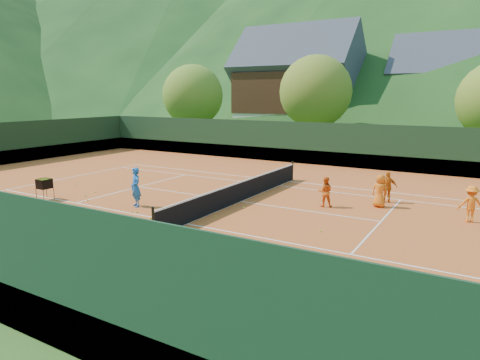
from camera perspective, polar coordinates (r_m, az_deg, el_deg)
The scene contains 39 objects.
ground at distance 20.00m, azimuth 0.08°, elevation -2.92°, with size 400.00×400.00×0.00m, color #295019.
clay_court at distance 20.00m, azimuth 0.08°, elevation -2.90°, with size 40.00×24.00×0.02m, color #B74D1D.
coach at distance 19.45m, azimuth -13.74°, elevation -0.94°, with size 0.64×0.42×1.76m, color blue.
student_a at distance 19.31m, azimuth 11.28°, elevation -1.54°, with size 0.66×0.51×1.35m, color orange.
student_b at distance 20.80m, azimuth 19.09°, elevation -0.90°, with size 0.84×0.35×1.44m, color orange.
student_c at distance 19.83m, azimuth 18.15°, elevation -1.37°, with size 0.72×0.47×1.47m, color orange.
student_d at distance 18.91m, azimuth 28.41°, elevation -2.82°, with size 0.94×0.54×1.45m, color orange.
tennis_ball_0 at distance 21.31m, azimuth -19.64°, elevation -2.55°, with size 0.07×0.07×0.07m, color #AAD423.
tennis_ball_1 at distance 19.42m, azimuth -18.46°, elevation -3.78°, with size 0.07×0.07×0.07m, color #AAD423.
tennis_ball_2 at distance 14.96m, azimuth -14.67°, elevation -8.03°, with size 0.07×0.07×0.07m, color #AAD423.
tennis_ball_4 at distance 19.22m, azimuth -5.34°, elevation -3.40°, with size 0.07×0.07×0.07m, color #AAD423.
tennis_ball_5 at distance 15.89m, azimuth 10.70°, elevation -6.70°, with size 0.07×0.07×0.07m, color #AAD423.
tennis_ball_6 at distance 17.54m, azimuth -11.82°, elevation -5.03°, with size 0.07×0.07×0.07m, color #AAD423.
tennis_ball_7 at distance 13.63m, azimuth 0.30°, elevation -9.57°, with size 0.07×0.07×0.07m, color #AAD423.
tennis_ball_9 at distance 11.21m, azimuth -9.17°, elevation -14.51°, with size 0.07×0.07×0.07m, color #AAD423.
tennis_ball_10 at distance 13.87m, azimuth -1.75°, elevation -9.20°, with size 0.07×0.07×0.07m, color #AAD423.
tennis_ball_11 at distance 18.63m, azimuth -14.20°, elevation -4.17°, with size 0.07×0.07×0.07m, color #AAD423.
tennis_ball_12 at distance 11.90m, azimuth 0.57°, elevation -12.79°, with size 0.07×0.07×0.07m, color #AAD423.
tennis_ball_13 at distance 18.77m, azimuth 0.52°, elevation -3.70°, with size 0.07×0.07×0.07m, color #AAD423.
tennis_ball_14 at distance 17.51m, azimuth -22.00°, elevation -5.65°, with size 0.07×0.07×0.07m, color #AAD423.
tennis_ball_15 at distance 14.52m, azimuth -11.58°, elevation -8.49°, with size 0.07×0.07×0.07m, color #AAD423.
tennis_ball_16 at distance 24.96m, azimuth -21.03°, elevation -0.70°, with size 0.07×0.07×0.07m, color #AAD423.
tennis_ball_17 at distance 22.35m, azimuth -19.93°, elevation -1.95°, with size 0.07×0.07×0.07m, color #AAD423.
tennis_ball_18 at distance 18.59m, azimuth -13.58°, elevation -4.17°, with size 0.07×0.07×0.07m, color #AAD423.
tennis_ball_19 at distance 17.50m, azimuth -3.28°, elevation -4.84°, with size 0.07×0.07×0.07m, color #AAD423.
tennis_ball_20 at distance 14.55m, azimuth -26.29°, elevation -9.41°, with size 0.07×0.07×0.07m, color #AAD423.
tennis_ball_21 at distance 13.13m, azimuth -11.56°, elevation -10.64°, with size 0.07×0.07×0.07m, color #AAD423.
tennis_ball_22 at distance 13.56m, azimuth 7.50°, elevation -9.78°, with size 0.07×0.07×0.07m, color #AAD423.
tennis_ball_23 at distance 14.44m, azimuth -20.42°, elevation -9.09°, with size 0.07×0.07×0.07m, color #AAD423.
tennis_ball_24 at distance 11.99m, azimuth 5.34°, elevation -12.64°, with size 0.07×0.07×0.07m, color #AAD423.
tennis_ball_25 at distance 22.93m, azimuth -18.71°, elevation -1.54°, with size 0.07×0.07×0.07m, color #AAD423.
court_lines at distance 19.99m, azimuth 0.08°, elevation -2.86°, with size 23.83×11.03×0.00m.
tennis_net at distance 19.88m, azimuth 0.08°, elevation -1.47°, with size 0.10×12.07×1.10m.
perimeter_fence at distance 19.73m, azimuth 0.08°, elevation 0.65°, with size 40.40×24.24×3.00m.
ball_hopper at distance 22.20m, azimuth -24.64°, elevation -0.51°, with size 0.57×0.57×1.00m.
chalet_left at distance 50.76m, azimuth 7.64°, elevation 12.01°, with size 13.80×9.93×12.92m.
chalet_mid at distance 50.87m, azimuth 26.61°, elevation 10.20°, with size 12.65×8.82×11.45m.
tree_a at distance 43.26m, azimuth -6.29°, elevation 11.16°, with size 6.00×6.00×7.88m.
tree_b at distance 39.24m, azimuth 10.05°, elevation 11.53°, with size 6.40×6.40×8.40m.
Camera 1 is at (9.80, -16.73, 4.90)m, focal length 32.00 mm.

